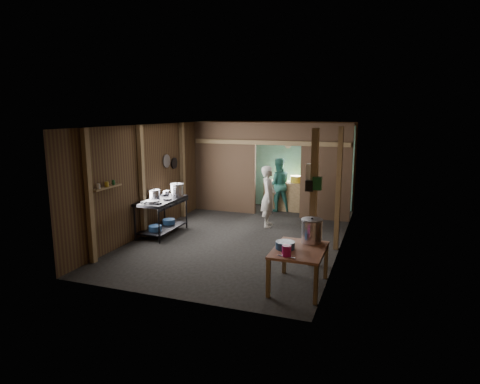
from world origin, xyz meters
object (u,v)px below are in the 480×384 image
at_px(gas_range, 162,217).
at_px(pink_bucket, 287,251).
at_px(yellow_tub, 296,179).
at_px(cook, 268,196).
at_px(stove_pot_large, 177,190).
at_px(stock_pot, 312,231).
at_px(prep_table, 299,268).

xyz_separation_m(gas_range, pink_bucket, (3.59, -2.34, 0.33)).
bearing_deg(yellow_tub, cook, -98.88).
relative_size(gas_range, stove_pot_large, 4.43).
distance_m(stock_pot, pink_bucket, 0.85).
height_order(prep_table, yellow_tub, yellow_tub).
xyz_separation_m(prep_table, stove_pot_large, (-3.54, 2.40, 0.66)).
distance_m(pink_bucket, yellow_tub, 5.87).
bearing_deg(prep_table, gas_range, 152.58).
xyz_separation_m(prep_table, stock_pot, (0.13, 0.40, 0.54)).
bearing_deg(gas_range, yellow_tub, 53.96).
bearing_deg(cook, pink_bucket, -171.28).
xyz_separation_m(yellow_tub, cook, (-0.30, -1.91, -0.17)).
bearing_deg(pink_bucket, prep_table, 74.01).
distance_m(gas_range, prep_table, 4.18).
bearing_deg(stove_pot_large, yellow_tub, 51.76).
xyz_separation_m(stove_pot_large, pink_bucket, (3.42, -2.82, -0.24)).
bearing_deg(prep_table, pink_bucket, -105.99).
relative_size(yellow_tub, cook, 0.22).
bearing_deg(cook, yellow_tub, -20.00).
bearing_deg(pink_bucket, stove_pot_large, 140.56).
bearing_deg(prep_table, stove_pot_large, 145.81).
relative_size(stock_pot, cook, 0.28).
xyz_separation_m(pink_bucket, cook, (-1.39, 3.86, 0.02)).
relative_size(gas_range, prep_table, 1.27).
height_order(pink_bucket, cook, cook).
relative_size(gas_range, pink_bucket, 8.33).
height_order(gas_range, stove_pot_large, stove_pot_large).
distance_m(gas_range, stock_pot, 4.15).
bearing_deg(prep_table, yellow_tub, 102.75).
distance_m(gas_range, yellow_tub, 4.28).
relative_size(gas_range, yellow_tub, 4.15).
xyz_separation_m(stock_pot, pink_bucket, (-0.25, -0.81, -0.11)).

